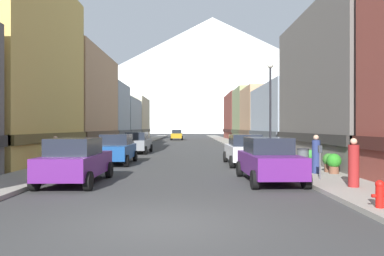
% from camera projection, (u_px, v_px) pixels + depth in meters
% --- Properties ---
extents(ground_plane, '(400.00, 400.00, 0.00)m').
position_uv_depth(ground_plane, '(162.00, 224.00, 8.14)').
color(ground_plane, '#383838').
extents(sidewalk_left, '(2.50, 100.00, 0.15)m').
position_uv_depth(sidewalk_left, '(132.00, 145.00, 43.10)').
color(sidewalk_left, gray).
rests_on(sidewalk_left, ground).
extents(sidewalk_right, '(2.50, 100.00, 0.15)m').
position_uv_depth(sidewalk_right, '(236.00, 145.00, 43.18)').
color(sidewalk_right, gray).
rests_on(sidewalk_right, ground).
extents(storefront_left_2, '(9.37, 12.74, 9.35)m').
position_uv_depth(storefront_left_2, '(57.00, 103.00, 34.27)').
color(storefront_left_2, tan).
rests_on(storefront_left_2, ground).
extents(storefront_left_3, '(10.01, 8.17, 7.63)m').
position_uv_depth(storefront_left_3, '(86.00, 115.00, 44.89)').
color(storefront_left_3, '#99A5B2').
rests_on(storefront_left_3, ground).
extents(storefront_left_4, '(7.42, 11.17, 6.59)m').
position_uv_depth(storefront_left_4, '(114.00, 121.00, 55.14)').
color(storefront_left_4, '#99A5B2').
rests_on(storefront_left_4, ground).
extents(storefront_left_5, '(7.47, 11.71, 7.69)m').
position_uv_depth(storefront_left_5, '(127.00, 119.00, 67.13)').
color(storefront_left_5, beige).
rests_on(storefront_left_5, ground).
extents(storefront_right_1, '(7.61, 12.07, 9.15)m').
position_uv_depth(storefront_right_1, '(366.00, 90.00, 21.46)').
color(storefront_right_1, '#66605B').
rests_on(storefront_right_1, ground).
extents(storefront_right_2, '(9.59, 12.62, 6.20)m').
position_uv_depth(storefront_right_2, '(310.00, 119.00, 34.30)').
color(storefront_right_2, '#99A5B2').
rests_on(storefront_right_2, ground).
extents(storefront_right_3, '(6.79, 8.50, 7.16)m').
position_uv_depth(storefront_right_3, '(270.00, 117.00, 45.11)').
color(storefront_right_3, tan).
rests_on(storefront_right_3, ground).
extents(storefront_right_4, '(9.75, 8.76, 8.01)m').
position_uv_depth(storefront_right_4, '(267.00, 116.00, 53.82)').
color(storefront_right_4, '#8C9966').
rests_on(storefront_right_4, ground).
extents(storefront_right_5, '(7.96, 13.83, 8.25)m').
position_uv_depth(storefront_right_5, '(248.00, 118.00, 65.53)').
color(storefront_right_5, brown).
rests_on(storefront_right_5, ground).
extents(car_left_0, '(2.08, 4.41, 1.78)m').
position_uv_depth(car_left_0, '(76.00, 161.00, 13.94)').
color(car_left_0, '#591E72').
rests_on(car_left_0, ground).
extents(car_left_1, '(2.09, 4.41, 1.78)m').
position_uv_depth(car_left_1, '(116.00, 149.00, 21.51)').
color(car_left_1, '#19478C').
rests_on(car_left_1, ground).
extents(car_left_2, '(2.16, 4.45, 1.78)m').
position_uv_depth(car_left_2, '(137.00, 143.00, 30.37)').
color(car_left_2, slate).
rests_on(car_left_2, ground).
extents(car_right_0, '(2.15, 4.44, 1.78)m').
position_uv_depth(car_right_0, '(269.00, 160.00, 14.40)').
color(car_right_0, '#591E72').
rests_on(car_right_0, ground).
extents(car_right_1, '(2.08, 4.41, 1.78)m').
position_uv_depth(car_right_1, '(244.00, 150.00, 20.85)').
color(car_right_1, silver).
rests_on(car_right_1, ground).
extents(car_driving_0, '(2.06, 4.40, 1.78)m').
position_uv_depth(car_driving_0, '(177.00, 135.00, 62.19)').
color(car_driving_0, '#B28419').
rests_on(car_driving_0, ground).
extents(fire_hydrant_near, '(0.40, 0.22, 0.70)m').
position_uv_depth(fire_hydrant_near, '(380.00, 193.00, 9.11)').
color(fire_hydrant_near, red).
rests_on(fire_hydrant_near, sidewalk_right).
extents(parking_meter_near, '(0.14, 0.10, 1.33)m').
position_uv_depth(parking_meter_near, '(320.00, 157.00, 14.10)').
color(parking_meter_near, '#595960').
rests_on(parking_meter_near, sidewalk_right).
extents(trash_bin_right, '(0.59, 0.59, 0.98)m').
position_uv_depth(trash_bin_right, '(303.00, 158.00, 18.11)').
color(trash_bin_right, '#4C5156').
rests_on(trash_bin_right, sidewalk_right).
extents(potted_plant_0, '(0.56, 0.56, 0.86)m').
position_uv_depth(potted_plant_0, '(329.00, 161.00, 16.41)').
color(potted_plant_0, brown).
rests_on(potted_plant_0, sidewalk_right).
extents(potted_plant_1, '(0.61, 0.61, 0.86)m').
position_uv_depth(potted_plant_1, '(310.00, 157.00, 18.95)').
color(potted_plant_1, gray).
rests_on(potted_plant_1, sidewalk_right).
extents(potted_plant_2, '(0.63, 0.63, 0.88)m').
position_uv_depth(potted_plant_2, '(334.00, 162.00, 15.84)').
color(potted_plant_2, brown).
rests_on(potted_plant_2, sidewalk_right).
extents(pedestrian_0, '(0.36, 0.36, 1.60)m').
position_uv_depth(pedestrian_0, '(55.00, 153.00, 18.36)').
color(pedestrian_0, maroon).
rests_on(pedestrian_0, sidewalk_left).
extents(pedestrian_1, '(0.36, 0.36, 1.71)m').
position_uv_depth(pedestrian_1, '(316.00, 155.00, 15.96)').
color(pedestrian_1, navy).
rests_on(pedestrian_1, sidewalk_right).
extents(pedestrian_2, '(0.36, 0.36, 1.67)m').
position_uv_depth(pedestrian_2, '(354.00, 164.00, 12.30)').
color(pedestrian_2, maroon).
rests_on(pedestrian_2, sidewalk_right).
extents(streetlamp_right, '(0.36, 0.36, 5.86)m').
position_uv_depth(streetlamp_right, '(270.00, 97.00, 21.00)').
color(streetlamp_right, black).
rests_on(streetlamp_right, sidewalk_right).
extents(mountain_backdrop, '(292.33, 292.33, 84.46)m').
position_uv_depth(mountain_backdrop, '(212.00, 74.00, 268.17)').
color(mountain_backdrop, silver).
rests_on(mountain_backdrop, ground).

